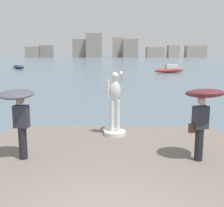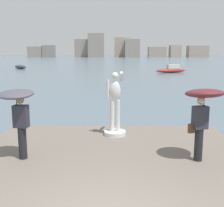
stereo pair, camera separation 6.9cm
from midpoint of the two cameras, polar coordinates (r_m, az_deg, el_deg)
The scene contains 8 objects.
ground_plane at distance 44.30m, azimuth 1.00°, elevation 6.23°, with size 400.00×400.00×0.00m, color slate.
pier at distance 6.79m, azimuth -0.33°, elevation -16.65°, with size 7.82×9.73×0.40m, color #70665B.
statue_white_figure at distance 9.84m, azimuth 0.79°, elevation -1.36°, with size 0.76×0.94×2.22m.
onlooker_left at distance 7.97m, azimuth -17.96°, elevation -0.50°, with size 1.04×1.05×1.91m.
onlooker_right at distance 7.82m, azimuth 17.89°, elevation -0.13°, with size 1.27×1.28×1.97m.
boat_near at distance 55.84m, azimuth -17.76°, elevation 6.98°, with size 3.52×3.47×0.68m.
boat_leftward at distance 44.51m, azimuth 11.79°, elevation 6.62°, with size 4.96×2.43×1.24m.
distant_skyline at distance 147.79m, azimuth 1.88°, elevation 10.76°, with size 89.35×14.32×11.75m.
Camera 2 is at (0.20, -4.17, 3.30)m, focal length 45.89 mm.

